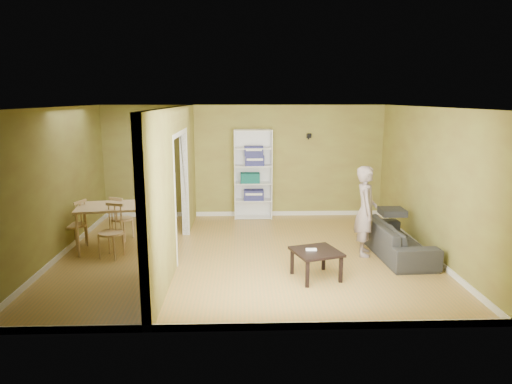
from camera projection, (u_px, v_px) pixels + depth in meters
room_shell at (245, 183)px, 7.92m from camera, size 6.50×6.50×6.50m
partition at (176, 184)px, 7.88m from camera, size 0.22×5.50×2.60m
wall_speaker at (309, 136)px, 10.48m from camera, size 0.10×0.10×0.10m
sofa at (397, 234)px, 8.11m from camera, size 2.03×0.95×0.76m
person at (366, 203)px, 8.00m from camera, size 0.77×0.65×1.88m
bookshelf at (253, 174)px, 10.53m from camera, size 0.87×0.38×2.05m
paper_box_navy_a at (254, 195)px, 10.58m from camera, size 0.45×0.30×0.23m
paper_box_teal at (250, 178)px, 10.50m from camera, size 0.44×0.29×0.22m
paper_box_navy_b at (255, 161)px, 10.42m from camera, size 0.43×0.28×0.22m
paper_box_navy_c at (254, 151)px, 10.38m from camera, size 0.42×0.28×0.22m
coffee_table at (316, 255)px, 7.04m from camera, size 0.67×0.67×0.45m
game_controller at (311, 249)px, 7.02m from camera, size 0.17×0.04×0.03m
dining_table at (114, 209)px, 8.39m from camera, size 1.31×0.87×0.82m
chair_left at (75, 224)px, 8.46m from camera, size 0.55×0.55×0.92m
chair_near at (111, 231)px, 7.94m from camera, size 0.54×0.54×0.95m
chair_far at (122, 218)px, 8.98m from camera, size 0.53×0.53×0.88m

